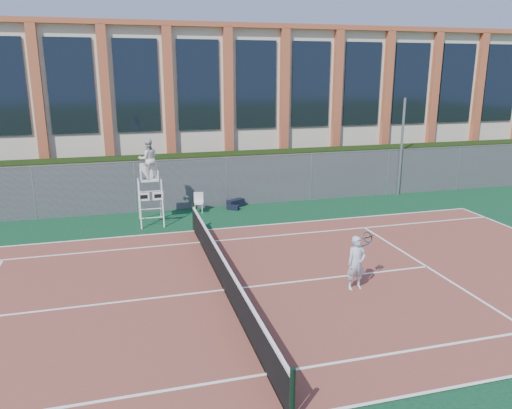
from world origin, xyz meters
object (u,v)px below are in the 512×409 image
object	(u,v)px
steel_pole	(401,147)
umpire_chair	(148,161)
tennis_player	(357,263)
plastic_chair	(198,201)

from	to	relation	value
steel_pole	umpire_chair	xyz separation A→B (m)	(-12.07, -1.65, 0.16)
steel_pole	tennis_player	distance (m)	11.99
steel_pole	umpire_chair	distance (m)	12.19
plastic_chair	tennis_player	distance (m)	9.43
steel_pole	umpire_chair	bearing A→B (deg)	-172.20
steel_pole	plastic_chair	xyz separation A→B (m)	(-10.01, -0.62, -1.82)
tennis_player	steel_pole	bearing A→B (deg)	53.63
umpire_chair	plastic_chair	bearing A→B (deg)	26.59
plastic_chair	steel_pole	bearing A→B (deg)	3.55
steel_pole	umpire_chair	size ratio (longest dim) A/B	1.37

